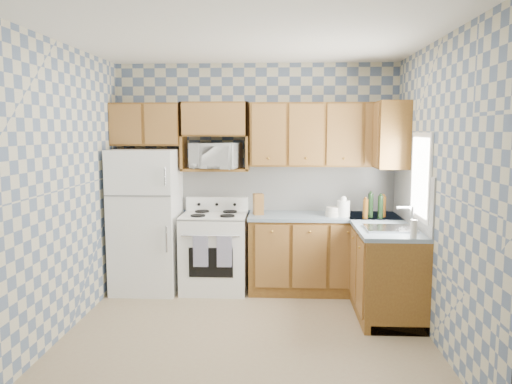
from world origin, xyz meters
TOP-DOWN VIEW (x-y plane):
  - floor at (0.00, 0.00)m, footprint 3.40×3.40m
  - back_wall at (0.00, 1.60)m, footprint 3.40×0.02m
  - right_wall at (1.70, 0.00)m, footprint 0.02×3.20m
  - backsplash_back at (0.40, 1.59)m, footprint 2.60×0.02m
  - backsplash_right at (1.69, 0.80)m, footprint 0.02×1.60m
  - refrigerator at (-1.27, 1.25)m, footprint 0.75×0.70m
  - stove_body at (-0.47, 1.28)m, footprint 0.76×0.65m
  - cooktop at (-0.47, 1.28)m, footprint 0.76×0.65m
  - backguard at (-0.47, 1.55)m, footprint 0.76×0.08m
  - dish_towel_left at (-0.58, 0.93)m, footprint 0.17×0.02m
  - dish_towel_right at (-0.31, 0.93)m, footprint 0.17×0.02m
  - base_cabinets_back at (0.82, 1.30)m, footprint 1.75×0.60m
  - base_cabinets_right at (1.40, 0.80)m, footprint 0.60×1.60m
  - countertop_back at (0.82, 1.30)m, footprint 1.77×0.63m
  - countertop_right at (1.40, 0.80)m, footprint 0.63×1.60m
  - upper_cabinets_back at (0.82, 1.44)m, footprint 1.75×0.33m
  - upper_cabinets_fridge at (-1.29, 1.44)m, footprint 0.82×0.33m
  - upper_cabinets_right at (1.53, 1.25)m, footprint 0.33×0.70m
  - microwave_shelf at (-0.47, 1.44)m, footprint 0.80×0.33m
  - microwave at (-0.46, 1.38)m, footprint 0.62×0.49m
  - sink at (1.40, 0.45)m, footprint 0.48×0.40m
  - window at (1.69, 0.45)m, footprint 0.02×0.66m
  - bottle_0 at (1.33, 1.14)m, footprint 0.06×0.06m
  - bottle_1 at (1.43, 1.08)m, footprint 0.06×0.06m
  - bottle_2 at (1.48, 1.18)m, footprint 0.06×0.06m
  - bottle_3 at (1.26, 1.06)m, footprint 0.06×0.06m
  - knife_block at (0.05, 1.26)m, footprint 0.14×0.14m
  - electric_kettle at (1.03, 1.18)m, footprint 0.15×0.15m
  - food_containers at (0.91, 1.18)m, footprint 0.16×0.16m
  - soap_bottle at (1.53, 0.05)m, footprint 0.06×0.06m

SIDE VIEW (x-z plane):
  - floor at x=0.00m, z-range 0.00..0.00m
  - base_cabinets_back at x=0.82m, z-range 0.00..0.88m
  - base_cabinets_right at x=1.40m, z-range 0.00..0.88m
  - stove_body at x=-0.47m, z-range 0.00..0.90m
  - dish_towel_left at x=-0.58m, z-range 0.38..0.73m
  - dish_towel_right at x=-0.31m, z-range 0.38..0.73m
  - refrigerator at x=-1.27m, z-range 0.00..1.68m
  - countertop_back at x=0.82m, z-range 0.88..0.92m
  - countertop_right at x=1.40m, z-range 0.88..0.92m
  - cooktop at x=-0.47m, z-range 0.89..0.92m
  - sink at x=1.40m, z-range 0.91..0.94m
  - food_containers at x=0.91m, z-range 0.92..1.03m
  - backguard at x=-0.47m, z-range 0.92..1.08m
  - soap_bottle at x=1.53m, z-range 0.92..1.09m
  - electric_kettle at x=1.03m, z-range 0.92..1.10m
  - bottle_3 at x=1.26m, z-range 0.92..1.14m
  - bottle_2 at x=1.48m, z-range 0.92..1.16m
  - knife_block at x=0.05m, z-range 0.92..1.17m
  - bottle_1 at x=1.43m, z-range 0.92..1.18m
  - bottle_0 at x=1.33m, z-range 0.92..1.20m
  - backsplash_back at x=0.40m, z-range 0.92..1.48m
  - backsplash_right at x=1.69m, z-range 0.92..1.48m
  - back_wall at x=0.00m, z-range 0.00..2.70m
  - right_wall at x=1.70m, z-range 0.00..2.70m
  - microwave_shelf at x=-0.47m, z-range 1.42..1.45m
  - window at x=1.69m, z-range 1.02..1.88m
  - microwave at x=-0.46m, z-range 1.45..1.75m
  - upper_cabinets_back at x=0.82m, z-range 1.48..2.22m
  - upper_cabinets_right at x=1.53m, z-range 1.48..2.22m
  - upper_cabinets_fridge at x=-1.29m, z-range 1.72..2.22m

